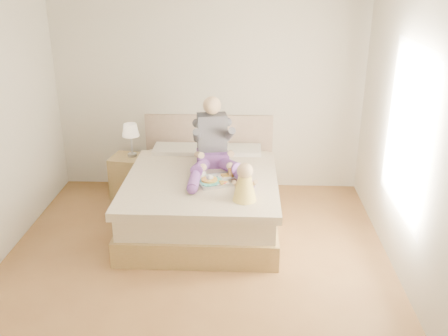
{
  "coord_description": "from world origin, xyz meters",
  "views": [
    {
      "loc": [
        0.48,
        -4.25,
        2.82
      ],
      "look_at": [
        0.26,
        0.86,
        0.74
      ],
      "focal_mm": 40.0,
      "sensor_mm": 36.0,
      "label": 1
    }
  ],
  "objects_px": {
    "baby": "(245,185)",
    "adult": "(214,149)",
    "nightstand": "(131,176)",
    "tray": "(217,179)",
    "bed": "(203,194)"
  },
  "relations": [
    {
      "from": "bed",
      "to": "tray",
      "type": "height_order",
      "value": "bed"
    },
    {
      "from": "adult",
      "to": "bed",
      "type": "bearing_deg",
      "value": -155.47
    },
    {
      "from": "bed",
      "to": "nightstand",
      "type": "bearing_deg",
      "value": 149.6
    },
    {
      "from": "bed",
      "to": "adult",
      "type": "relative_size",
      "value": 2.02
    },
    {
      "from": "bed",
      "to": "tray",
      "type": "xyz_separation_m",
      "value": [
        0.18,
        -0.29,
        0.32
      ]
    },
    {
      "from": "adult",
      "to": "nightstand",
      "type": "bearing_deg",
      "value": 146.07
    },
    {
      "from": "bed",
      "to": "tray",
      "type": "relative_size",
      "value": 3.92
    },
    {
      "from": "baby",
      "to": "adult",
      "type": "bearing_deg",
      "value": 110.18
    },
    {
      "from": "bed",
      "to": "nightstand",
      "type": "height_order",
      "value": "bed"
    },
    {
      "from": "bed",
      "to": "tray",
      "type": "distance_m",
      "value": 0.47
    },
    {
      "from": "nightstand",
      "to": "bed",
      "type": "bearing_deg",
      "value": -21.55
    },
    {
      "from": "bed",
      "to": "tray",
      "type": "bearing_deg",
      "value": -57.91
    },
    {
      "from": "nightstand",
      "to": "tray",
      "type": "distance_m",
      "value": 1.52
    },
    {
      "from": "tray",
      "to": "baby",
      "type": "relative_size",
      "value": 1.38
    },
    {
      "from": "adult",
      "to": "baby",
      "type": "relative_size",
      "value": 2.68
    }
  ]
}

